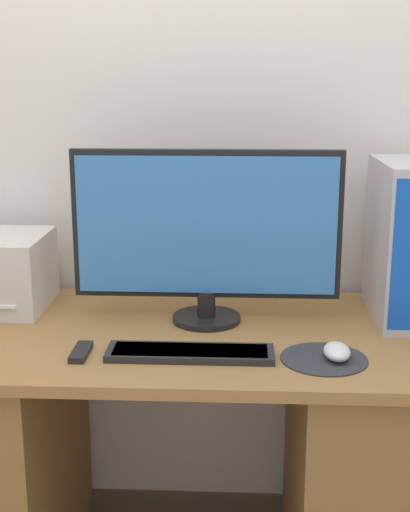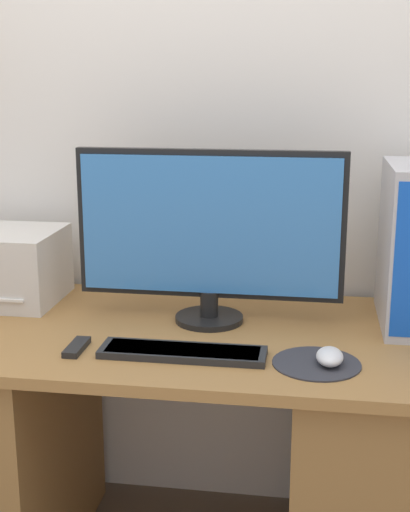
{
  "view_description": "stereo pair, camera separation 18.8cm",
  "coord_description": "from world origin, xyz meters",
  "px_view_note": "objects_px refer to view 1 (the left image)",
  "views": [
    {
      "loc": [
        0.17,
        -1.45,
        1.43
      ],
      "look_at": [
        0.08,
        0.37,
        0.96
      ],
      "focal_mm": 50.0,
      "sensor_mm": 36.0,
      "label": 1
    },
    {
      "loc": [
        0.36,
        -1.43,
        1.43
      ],
      "look_at": [
        0.08,
        0.37,
        0.96
      ],
      "focal_mm": 50.0,
      "sensor_mm": 36.0,
      "label": 2
    }
  ],
  "objects_px": {
    "keyboard": "(190,353)",
    "remote_control": "(81,352)",
    "computer_tower": "(408,241)",
    "mouse": "(337,352)",
    "monitor": "(206,230)"
  },
  "relations": [
    {
      "from": "keyboard",
      "to": "remote_control",
      "type": "xyz_separation_m",
      "value": [
        -0.27,
        -0.0,
        -0.0
      ]
    },
    {
      "from": "keyboard",
      "to": "computer_tower",
      "type": "relative_size",
      "value": 0.93
    },
    {
      "from": "keyboard",
      "to": "mouse",
      "type": "xyz_separation_m",
      "value": [
        0.36,
        -0.01,
        0.01
      ]
    },
    {
      "from": "computer_tower",
      "to": "remote_control",
      "type": "distance_m",
      "value": 0.95
    },
    {
      "from": "remote_control",
      "to": "mouse",
      "type": "bearing_deg",
      "value": -0.2
    },
    {
      "from": "keyboard",
      "to": "computer_tower",
      "type": "xyz_separation_m",
      "value": [
        0.59,
        0.33,
        0.21
      ]
    },
    {
      "from": "monitor",
      "to": "keyboard",
      "type": "distance_m",
      "value": 0.37
    },
    {
      "from": "mouse",
      "to": "computer_tower",
      "type": "height_order",
      "value": "computer_tower"
    },
    {
      "from": "mouse",
      "to": "keyboard",
      "type": "bearing_deg",
      "value": 178.94
    },
    {
      "from": "remote_control",
      "to": "keyboard",
      "type": "bearing_deg",
      "value": 0.94
    },
    {
      "from": "computer_tower",
      "to": "remote_control",
      "type": "height_order",
      "value": "computer_tower"
    },
    {
      "from": "computer_tower",
      "to": "remote_control",
      "type": "bearing_deg",
      "value": -158.66
    },
    {
      "from": "keyboard",
      "to": "mouse",
      "type": "height_order",
      "value": "mouse"
    },
    {
      "from": "keyboard",
      "to": "remote_control",
      "type": "bearing_deg",
      "value": -179.06
    },
    {
      "from": "keyboard",
      "to": "mouse",
      "type": "relative_size",
      "value": 4.18
    }
  ]
}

